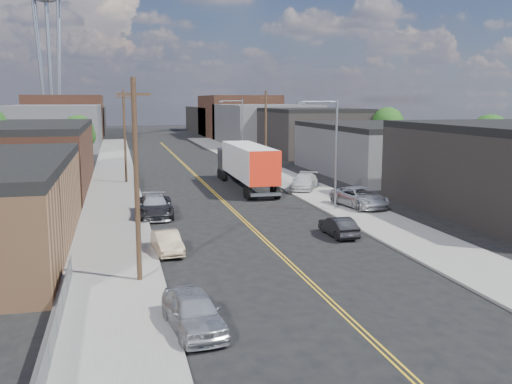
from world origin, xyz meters
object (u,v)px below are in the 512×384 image
car_left_d (155,207)px  car_right_lot_a (360,197)px  car_right_lot_b (304,182)px  car_left_c (155,207)px  car_right_lot_c (266,168)px  semi_truck (245,163)px  car_left_a (193,312)px  car_right_oncoming (339,227)px  car_left_b (167,242)px

car_left_d → car_right_lot_a: size_ratio=0.95×
car_right_lot_a → car_right_lot_b: size_ratio=1.11×
car_left_c → car_right_lot_c: car_left_c is taller
semi_truck → car_left_a: size_ratio=3.67×
car_left_a → car_right_oncoming: size_ratio=1.16×
car_left_c → car_right_lot_b: bearing=34.2°
car_left_c → car_right_lot_c: size_ratio=1.41×
car_left_a → car_right_lot_b: 35.64m
semi_truck → car_left_c: (-10.05, -13.12, -1.74)m
semi_truck → car_left_b: size_ratio=4.29×
car_right_lot_b → car_right_lot_c: 12.24m
semi_truck → car_left_a: (-10.05, -35.73, -1.76)m
car_left_a → car_left_d: car_left_d is taller
car_left_b → car_left_c: size_ratio=0.68×
semi_truck → car_left_c: 16.62m
car_left_a → car_right_oncoming: (11.40, 13.36, -0.13)m
semi_truck → car_left_d: (-10.05, -13.12, -1.73)m
semi_truck → car_left_d: semi_truck is taller
car_left_a → car_left_d: 22.61m
car_left_d → semi_truck: bearing=53.7°
car_left_a → car_right_lot_c: bearing=64.6°
car_right_lot_a → car_right_lot_b: car_right_lot_a is taller
car_left_c → car_right_lot_b: 18.05m
car_left_a → car_left_d: size_ratio=0.82×
car_left_a → car_right_lot_b: bearing=57.4°
car_left_b → car_right_oncoming: bearing=2.2°
car_right_lot_a → semi_truck: bearing=106.0°
car_left_d → car_right_lot_b: bearing=33.2°
car_right_lot_a → car_left_d: bearing=167.9°
car_right_lot_a → car_right_oncoming: bearing=-131.8°
car_left_a → car_left_c: size_ratio=0.79×
car_right_lot_a → car_right_lot_b: 10.30m
car_right_lot_b → car_left_d: bearing=-118.7°
car_left_c → car_left_d: bearing=0.0°
car_right_lot_a → car_left_a: bearing=-137.3°
semi_truck → car_right_lot_b: 6.54m
semi_truck → car_left_b: 26.02m
car_left_d → car_right_lot_a: (16.76, -0.61, 0.15)m
car_left_b → car_right_oncoming: 11.51m
car_right_oncoming → car_right_lot_b: 19.23m
car_left_a → car_left_c: car_left_c is taller
semi_truck → car_right_lot_a: size_ratio=2.88×
car_left_c → car_right_lot_b: (15.30, 9.58, 0.11)m
semi_truck → car_left_a: semi_truck is taller
car_left_b → car_right_lot_c: (14.60, 32.61, 0.20)m
car_left_c → car_right_lot_a: (16.76, -0.61, 0.16)m
car_left_a → car_right_lot_c: size_ratio=1.12×
semi_truck → car_right_lot_a: (6.71, -13.73, -1.58)m
semi_truck → car_left_d: 16.62m
car_left_d → car_right_lot_b: (15.30, 9.58, 0.10)m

